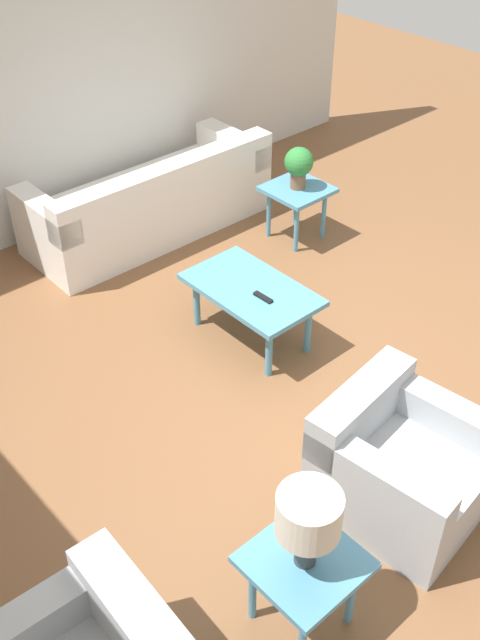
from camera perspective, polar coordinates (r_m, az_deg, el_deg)
name	(u,v)px	position (r m, az deg, el deg)	size (l,w,h in m)	color
ground_plane	(294,394)	(5.12, 4.12, -5.64)	(14.00, 14.00, 0.00)	brown
wall_right	(33,79)	(6.58, -15.50, 17.29)	(0.12, 7.20, 2.70)	silver
sofa	(151,203)	(6.72, -6.78, 8.82)	(0.87, 2.20, 0.75)	white
armchair	(398,465)	(4.36, 11.96, -10.76)	(0.94, 0.90, 0.71)	#A8ADB2
coffee_table	(251,294)	(5.33, 0.87, 2.03)	(0.98, 0.58, 0.45)	teal
side_table_plant	(297,195)	(6.56, 4.38, 9.45)	(0.51, 0.51, 0.49)	teal
side_table_lamp	(304,570)	(3.73, 4.89, -18.42)	(0.51, 0.51, 0.49)	teal
potted_plant	(299,164)	(6.43, 4.50, 11.74)	(0.25, 0.25, 0.36)	brown
table_lamp	(309,518)	(3.42, 5.25, -14.77)	(0.30, 0.30, 0.45)	#333333
remote_control	(263,297)	(5.19, 1.77, 1.74)	(0.16, 0.05, 0.02)	black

